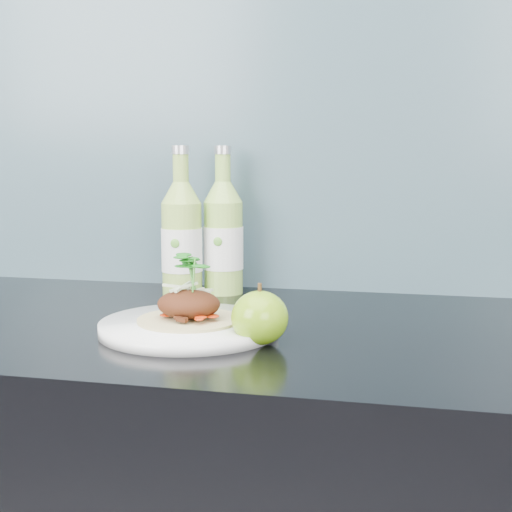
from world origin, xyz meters
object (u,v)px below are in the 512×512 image
object	(u,v)px
cider_bottle_left	(182,240)
cider_bottle_right	(223,238)
green_apple	(260,318)
dinner_plate	(189,327)

from	to	relation	value
cider_bottle_left	cider_bottle_right	bearing A→B (deg)	27.17
green_apple	cider_bottle_left	xyz separation A→B (m)	(-0.20, 0.28, 0.06)
green_apple	cider_bottle_right	distance (m)	0.36
dinner_plate	green_apple	world-z (taller)	green_apple
dinner_plate	cider_bottle_left	world-z (taller)	cider_bottle_left
dinner_plate	cider_bottle_right	distance (m)	0.30
dinner_plate	cider_bottle_right	size ratio (longest dim) A/B	1.24
cider_bottle_left	cider_bottle_right	distance (m)	0.07
green_apple	cider_bottle_left	size ratio (longest dim) A/B	0.37
green_apple	cider_bottle_left	distance (m)	0.35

